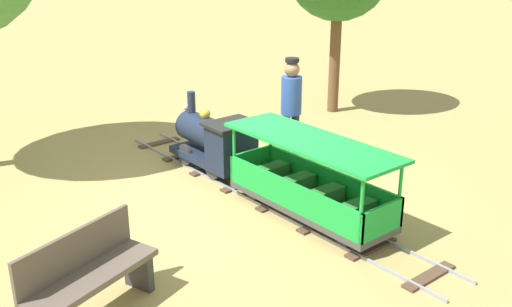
{
  "coord_description": "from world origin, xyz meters",
  "views": [
    {
      "loc": [
        -4.62,
        -5.63,
        3.25
      ],
      "look_at": [
        0.0,
        -0.0,
        0.55
      ],
      "focal_mm": 41.37,
      "sensor_mm": 36.0,
      "label": 1
    }
  ],
  "objects_px": {
    "conductor_person": "(291,103)",
    "locomotive": "(215,141)",
    "park_bench": "(88,275)",
    "passenger_car": "(309,186)"
  },
  "relations": [
    {
      "from": "conductor_person",
      "to": "park_bench",
      "type": "height_order",
      "value": "conductor_person"
    },
    {
      "from": "conductor_person",
      "to": "park_bench",
      "type": "bearing_deg",
      "value": -157.4
    },
    {
      "from": "conductor_person",
      "to": "park_bench",
      "type": "distance_m",
      "value": 4.3
    },
    {
      "from": "locomotive",
      "to": "park_bench",
      "type": "bearing_deg",
      "value": -143.99
    },
    {
      "from": "conductor_person",
      "to": "park_bench",
      "type": "xyz_separation_m",
      "value": [
        -3.94,
        -1.64,
        -0.54
      ]
    },
    {
      "from": "locomotive",
      "to": "passenger_car",
      "type": "bearing_deg",
      "value": -90.0
    },
    {
      "from": "conductor_person",
      "to": "locomotive",
      "type": "bearing_deg",
      "value": 155.59
    },
    {
      "from": "passenger_car",
      "to": "conductor_person",
      "type": "height_order",
      "value": "conductor_person"
    },
    {
      "from": "locomotive",
      "to": "passenger_car",
      "type": "distance_m",
      "value": 1.94
    },
    {
      "from": "passenger_car",
      "to": "locomotive",
      "type": "bearing_deg",
      "value": 90.0
    }
  ]
}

